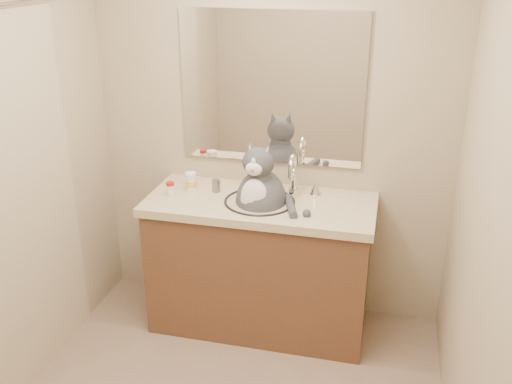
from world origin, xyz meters
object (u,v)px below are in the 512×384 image
Objects in this scene: pill_bottle_redcap at (170,189)px; grey_canister at (216,186)px; pill_bottle_orange at (191,182)px; cat at (261,198)px.

grey_canister is at bearing 25.12° from pill_bottle_redcap.
pill_bottle_orange reaches higher than grey_canister.
cat is 7.12× the size of pill_bottle_redcap.
cat reaches higher than pill_bottle_orange.
cat reaches higher than pill_bottle_redcap.
pill_bottle_orange is at bearing 45.13° from pill_bottle_redcap.
grey_canister is at bearing 169.47° from cat.
pill_bottle_redcap is 1.08× the size of grey_canister.
pill_bottle_redcap is at bearing -154.88° from grey_canister.
grey_canister is at bearing 7.79° from pill_bottle_orange.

